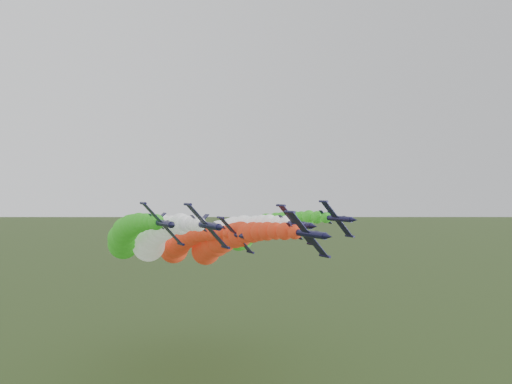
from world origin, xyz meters
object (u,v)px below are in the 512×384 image
Objects in this scene: jet_trail at (181,243)px; jet_outer_left at (125,237)px; jet_lead at (219,243)px; jet_inner_left at (153,239)px; jet_inner_right at (217,237)px; jet_outer_right at (252,232)px.

jet_outer_left is at bearing -161.59° from jet_trail.
jet_inner_left is (-13.89, 13.45, 0.80)m from jet_lead.
jet_inner_left is 1.00× the size of jet_trail.
jet_outer_left is (-5.59, 8.44, 0.10)m from jet_inner_left.
jet_outer_left reaches higher than jet_inner_left.
jet_inner_right is 16.08m from jet_trail.
jet_lead is at bearing -89.53° from jet_trail.
jet_lead is 0.99× the size of jet_inner_left.
jet_lead is 27.62m from jet_outer_right.
jet_trail is (-20.52, 9.58, -3.46)m from jet_outer_right.
jet_outer_right is at bearing -25.03° from jet_trail.
jet_inner_right is 15.24m from jet_outer_right.
jet_outer_left reaches higher than jet_lead.
jet_outer_left is 20.56m from jet_trail.
jet_inner_left reaches higher than jet_trail.
jet_inner_right is (5.91, 13.70, 0.34)m from jet_lead.
jet_lead is 1.00× the size of jet_outer_right.
jet_outer_right is at bearing -4.56° from jet_outer_left.
jet_outer_left is at bearing 175.44° from jet_outer_right.
jet_outer_left is at bearing 131.66° from jet_lead.
jet_inner_left is 1.00× the size of jet_inner_right.
jet_outer_left reaches higher than jet_outer_right.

